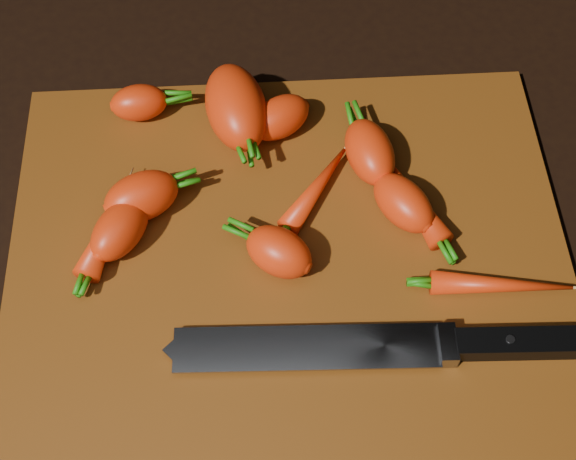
{
  "coord_description": "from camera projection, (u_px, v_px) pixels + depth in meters",
  "views": [
    {
      "loc": [
        -0.02,
        -0.36,
        0.63
      ],
      "look_at": [
        0.0,
        0.01,
        0.03
      ],
      "focal_mm": 50.0,
      "sensor_mm": 36.0,
      "label": 1
    }
  ],
  "objects": [
    {
      "name": "carrot_3",
      "position": [
        370.0,
        152.0,
        0.75
      ],
      "size": [
        0.06,
        0.08,
        0.04
      ],
      "primitive_type": "ellipsoid",
      "rotation": [
        0.0,
        0.0,
        1.79
      ],
      "color": "red",
      "rests_on": "cutting_board"
    },
    {
      "name": "carrot_1",
      "position": [
        279.0,
        252.0,
        0.69
      ],
      "size": [
        0.07,
        0.07,
        0.04
      ],
      "primitive_type": "ellipsoid",
      "rotation": [
        0.0,
        0.0,
        2.52
      ],
      "color": "red",
      "rests_on": "cutting_board"
    },
    {
      "name": "knife",
      "position": [
        333.0,
        347.0,
        0.66
      ],
      "size": [
        0.36,
        0.05,
        0.02
      ],
      "rotation": [
        0.0,
        0.0,
        -0.04
      ],
      "color": "gray",
      "rests_on": "cutting_board"
    },
    {
      "name": "carrot_9",
      "position": [
        415.0,
        202.0,
        0.73
      ],
      "size": [
        0.06,
        0.1,
        0.02
      ],
      "primitive_type": "ellipsoid",
      "rotation": [
        0.0,
        0.0,
        1.95
      ],
      "color": "red",
      "rests_on": "cutting_board"
    },
    {
      "name": "carrot_11",
      "position": [
        106.0,
        231.0,
        0.71
      ],
      "size": [
        0.05,
        0.1,
        0.02
      ],
      "primitive_type": "ellipsoid",
      "rotation": [
        0.0,
        0.0,
        1.27
      ],
      "color": "red",
      "rests_on": "cutting_board"
    },
    {
      "name": "carrot_10",
      "position": [
        120.0,
        229.0,
        0.7
      ],
      "size": [
        0.07,
        0.08,
        0.04
      ],
      "primitive_type": "ellipsoid",
      "rotation": [
        0.0,
        0.0,
        1.02
      ],
      "color": "red",
      "rests_on": "cutting_board"
    },
    {
      "name": "ground",
      "position": [
        289.0,
        259.0,
        0.73
      ],
      "size": [
        2.0,
        2.0,
        0.01
      ],
      "primitive_type": "cube",
      "color": "black"
    },
    {
      "name": "carrot_6",
      "position": [
        403.0,
        203.0,
        0.72
      ],
      "size": [
        0.07,
        0.08,
        0.04
      ],
      "primitive_type": "ellipsoid",
      "rotation": [
        0.0,
        0.0,
        2.15
      ],
      "color": "red",
      "rests_on": "cutting_board"
    },
    {
      "name": "carrot_8",
      "position": [
        501.0,
        285.0,
        0.69
      ],
      "size": [
        0.12,
        0.03,
        0.02
      ],
      "primitive_type": "ellipsoid",
      "rotation": [
        0.0,
        0.0,
        -0.1
      ],
      "color": "red",
      "rests_on": "cutting_board"
    },
    {
      "name": "carrot_5",
      "position": [
        139.0,
        103.0,
        0.78
      ],
      "size": [
        0.06,
        0.04,
        0.04
      ],
      "primitive_type": "ellipsoid",
      "rotation": [
        0.0,
        0.0,
        0.12
      ],
      "color": "red",
      "rests_on": "cutting_board"
    },
    {
      "name": "cutting_board",
      "position": [
        289.0,
        253.0,
        0.72
      ],
      "size": [
        0.5,
        0.4,
        0.01
      ],
      "primitive_type": "cube",
      "color": "#5D3210",
      "rests_on": "ground"
    },
    {
      "name": "carrot_7",
      "position": [
        317.0,
        187.0,
        0.74
      ],
      "size": [
        0.08,
        0.1,
        0.02
      ],
      "primitive_type": "ellipsoid",
      "rotation": [
        0.0,
        0.0,
        0.96
      ],
      "color": "red",
      "rests_on": "cutting_board"
    },
    {
      "name": "carrot_0",
      "position": [
        141.0,
        196.0,
        0.72
      ],
      "size": [
        0.08,
        0.07,
        0.04
      ],
      "primitive_type": "ellipsoid",
      "rotation": [
        0.0,
        0.0,
        0.41
      ],
      "color": "red",
      "rests_on": "cutting_board"
    },
    {
      "name": "carrot_4",
      "position": [
        280.0,
        117.0,
        0.77
      ],
      "size": [
        0.07,
        0.07,
        0.04
      ],
      "primitive_type": "ellipsoid",
      "rotation": [
        0.0,
        0.0,
        3.69
      ],
      "color": "red",
      "rests_on": "cutting_board"
    },
    {
      "name": "carrot_2",
      "position": [
        236.0,
        107.0,
        0.77
      ],
      "size": [
        0.08,
        0.11,
        0.06
      ],
      "primitive_type": "ellipsoid",
      "rotation": [
        0.0,
        0.0,
        -1.38
      ],
      "color": "red",
      "rests_on": "cutting_board"
    }
  ]
}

